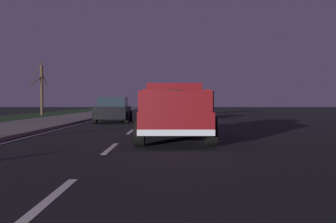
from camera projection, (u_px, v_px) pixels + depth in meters
The scene contains 7 objects.
ground at pixel (145, 119), 27.10m from camera, with size 144.00×144.00×0.00m, color black.
sidewalk_shoulder at pixel (66, 119), 27.06m from camera, with size 108.00×4.00×0.12m, color slate.
lane_markings at pixel (113, 118), 28.91m from camera, with size 108.00×3.54×0.01m.
pickup_truck at pixel (174, 110), 12.40m from camera, with size 5.43×2.30×1.87m.
sedan_black at pixel (114, 110), 23.08m from camera, with size 4.44×2.08×1.54m.
sedan_white at pixel (171, 109), 26.21m from camera, with size 4.41×2.04×1.54m.
bare_tree_far at pixel (41, 89), 36.02m from camera, with size 2.20×1.12×5.22m.
Camera 1 is at (-0.08, -1.47, 1.23)m, focal length 40.47 mm.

